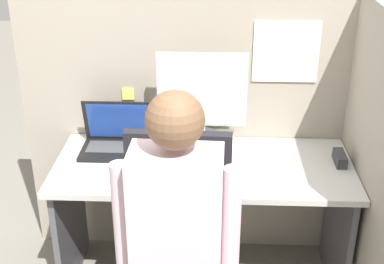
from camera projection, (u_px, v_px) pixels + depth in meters
The scene contains 11 objects.
cubicle_panel_back at pixel (205, 128), 2.93m from camera, with size 1.98×0.05×1.52m.
cubicle_panel_right at pixel (363, 167), 2.55m from camera, with size 0.04×1.25×1.52m.
desk at pixel (203, 194), 2.73m from camera, with size 1.48×0.62×0.72m.
paper_box at pixel (201, 144), 2.76m from camera, with size 0.34×0.23×0.07m.
monitor at pixel (202, 96), 2.65m from camera, with size 0.45×0.22×0.45m.
laptop at pixel (117, 141), 2.77m from camera, with size 0.36×0.24×0.25m.
mouse at pixel (161, 174), 2.53m from camera, with size 0.07×0.05×0.04m.
stapler at pixel (340, 158), 2.65m from camera, with size 0.05×0.14×0.05m.
carrot_toy at pixel (218, 175), 2.50m from camera, with size 0.05×0.14×0.05m.
office_chair at pixel (178, 264), 2.22m from camera, with size 0.52×0.57×1.09m.
person at pixel (176, 242), 1.97m from camera, with size 0.48×0.45×1.37m.
Camera 1 is at (0.04, -2.01, 2.01)m, focal length 50.00 mm.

